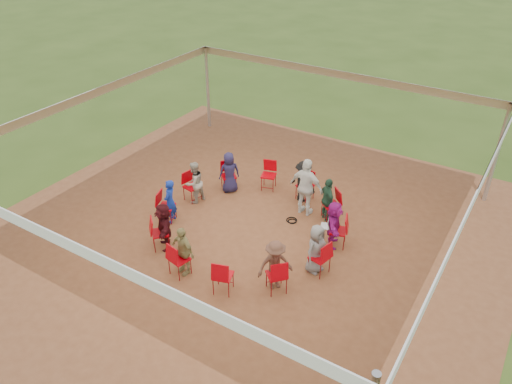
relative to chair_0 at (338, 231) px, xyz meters
The scene contains 28 objects.
ground 2.36m from the chair_0, 162.04° to the right, with size 80.00×80.00×0.00m, color #334C17.
dirt_patch 2.36m from the chair_0, 162.04° to the right, with size 13.00×13.00×0.00m, color brown.
tent 3.01m from the chair_0, 162.04° to the right, with size 10.33×10.33×3.00m.
chair_0 is the anchor object (origin of this frame).
chair_1 1.20m from the chair_0, 122.96° to the left, with size 0.42×0.44×0.90m, color #B7000A, non-canonical shape.
chair_2 2.32m from the chair_0, 137.96° to the left, with size 0.42×0.44×0.90m, color #B7000A, non-canonical shape.
chair_3 3.28m from the chair_0, 152.96° to the left, with size 0.42×0.44×0.90m, color #B7000A, non-canonical shape.
chair_4 4.02m from the chair_0, 167.96° to the left, with size 0.42×0.44×0.90m, color #B7000A, non-canonical shape.
chair_5 4.48m from the chair_0, behind, with size 0.42×0.44×0.90m, color #B7000A, non-canonical shape.
chair_6 4.64m from the chair_0, 162.04° to the right, with size 0.42×0.44×0.90m, color #B7000A, non-canonical shape.
chair_7 4.48m from the chair_0, 147.04° to the right, with size 0.42×0.44×0.90m, color #B7000A, non-canonical shape.
chair_8 4.02m from the chair_0, 132.04° to the right, with size 0.42×0.44×0.90m, color #B7000A, non-canonical shape.
chair_9 3.28m from the chair_0, 117.04° to the right, with size 0.42×0.44×0.90m, color #B7000A, non-canonical shape.
chair_10 2.32m from the chair_0, 102.04° to the right, with size 0.42×0.44×0.90m, color #B7000A, non-canonical shape.
chair_11 1.20m from the chair_0, 87.04° to the right, with size 0.42×0.44×0.90m, color #B7000A, non-canonical shape.
person_seated_0 0.23m from the chair_0, 162.04° to the right, with size 1.18×0.44×1.27m, color #9A157F.
person_seated_1 1.19m from the chair_0, 128.62° to the left, with size 0.74×0.38×1.27m, color #244D37.
person_seated_2 2.27m from the chair_0, 140.60° to the left, with size 0.82×0.41×1.27m, color black.
person_seated_3 3.92m from the chair_0, 168.84° to the left, with size 0.62×0.35×1.27m, color #201D41.
person_seated_4 4.37m from the chair_0, behind, with size 0.62×0.36×1.27m, color #A5A090.
person_seated_5 4.53m from the chair_0, 162.04° to the right, with size 0.46×0.30×1.27m, color #102995.
person_seated_6 4.37m from the chair_0, 147.44° to the right, with size 1.18×0.44×1.27m, color #3B0D12.
person_seated_7 3.92m from the chair_0, 132.91° to the right, with size 0.74×0.38×1.27m, color #9C935A.
person_seated_8 2.27m from the chair_0, 104.67° to the right, with size 0.82×0.41×1.27m, color brown.
person_seated_9 1.19m from the chair_0, 92.69° to the right, with size 0.62×0.35×1.27m, color slate.
standing_person 1.67m from the chair_0, 147.21° to the left, with size 0.99×0.51×1.69m, color white.
cable_coil 1.58m from the chair_0, 167.16° to the left, with size 0.32×0.32×0.03m.
laptop 0.32m from the chair_0, 162.04° to the right, with size 0.32×0.36×0.21m.
Camera 1 is at (5.84, -9.03, 7.89)m, focal length 35.00 mm.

